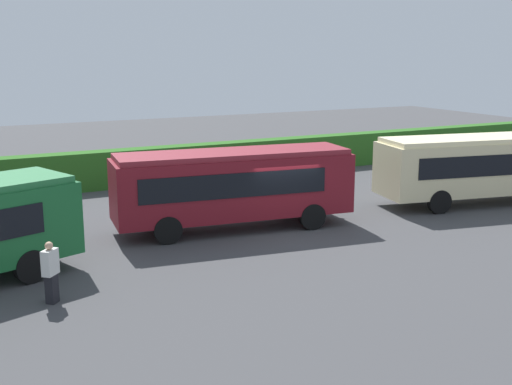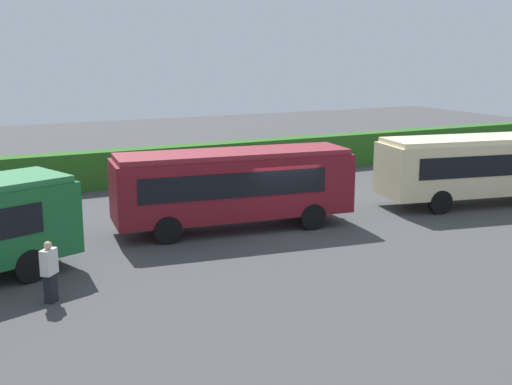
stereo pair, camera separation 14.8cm
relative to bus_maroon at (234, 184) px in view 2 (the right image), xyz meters
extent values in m
plane|color=#424244|center=(1.50, -0.81, -1.73)|extent=(80.98, 80.98, 0.00)
cube|color=black|center=(-6.45, -0.97, 0.19)|extent=(0.71, 1.94, 0.93)
cube|color=silver|center=(-6.45, -0.97, 0.85)|extent=(0.49, 1.31, 0.28)
cylinder|color=black|center=(-7.74, -2.63, -1.23)|extent=(1.04, 0.59, 1.00)
sphere|color=silver|center=(-6.66, -0.32, -0.83)|extent=(0.22, 0.22, 0.22)
sphere|color=silver|center=(-6.21, -1.61, -0.83)|extent=(0.22, 0.22, 0.22)
cube|color=maroon|center=(-0.01, 0.00, -0.07)|extent=(9.13, 3.47, 2.22)
cube|color=maroon|center=(-0.01, 0.00, 1.15)|extent=(8.85, 3.25, 0.20)
cube|color=black|center=(-0.15, 1.23, 0.20)|extent=(6.90, 0.91, 0.89)
cube|color=black|center=(-0.45, -1.16, 0.20)|extent=(6.90, 0.91, 0.89)
cube|color=black|center=(4.43, -0.56, 0.20)|extent=(0.28, 1.94, 0.93)
cube|color=silver|center=(4.43, -0.56, 0.87)|extent=(0.20, 1.30, 0.28)
cylinder|color=black|center=(2.87, 0.74, -1.23)|extent=(1.03, 0.40, 1.00)
cylinder|color=black|center=(2.60, -1.42, -1.23)|extent=(1.03, 0.40, 1.00)
cylinder|color=black|center=(-2.61, 1.43, -1.23)|extent=(1.03, 0.40, 1.00)
cylinder|color=black|center=(-2.88, -0.74, -1.23)|extent=(1.03, 0.40, 1.00)
sphere|color=silver|center=(4.52, 0.09, -0.83)|extent=(0.22, 0.22, 0.22)
sphere|color=silver|center=(4.36, -1.21, -0.83)|extent=(0.22, 0.22, 0.22)
cube|color=beige|center=(11.80, -1.15, -0.07)|extent=(10.23, 4.35, 2.21)
cube|color=#F8E8B2|center=(11.80, -1.15, 1.13)|extent=(9.89, 4.10, 0.20)
cube|color=black|center=(11.75, 0.17, 0.19)|extent=(7.61, 1.49, 0.88)
cube|color=black|center=(11.27, -2.35, 0.19)|extent=(7.61, 1.49, 0.88)
cylinder|color=black|center=(9.00, 0.58, -1.23)|extent=(1.03, 0.46, 1.00)
cylinder|color=black|center=(8.56, -1.72, -1.23)|extent=(1.03, 0.46, 1.00)
cube|color=black|center=(-7.48, -4.50, -1.33)|extent=(0.39, 0.39, 0.79)
cube|color=silver|center=(-7.48, -4.50, -0.59)|extent=(0.52, 0.54, 0.69)
sphere|color=tan|center=(-7.48, -4.50, -0.13)|extent=(0.22, 0.22, 0.22)
cube|color=#4C6B47|center=(12.23, 1.93, -1.32)|extent=(0.35, 0.31, 0.80)
cube|color=maroon|center=(12.23, 1.93, -0.57)|extent=(0.51, 0.38, 0.70)
sphere|color=#8C6647|center=(12.23, 1.93, -0.11)|extent=(0.22, 0.22, 0.22)
cube|color=#2A621E|center=(1.50, 9.53, -0.81)|extent=(52.49, 1.05, 1.84)
camera|label=1|loc=(-10.17, -21.80, 4.96)|focal=46.19mm
camera|label=2|loc=(-10.03, -21.87, 4.96)|focal=46.19mm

